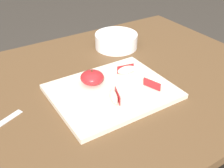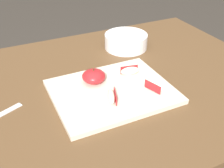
# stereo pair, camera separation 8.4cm
# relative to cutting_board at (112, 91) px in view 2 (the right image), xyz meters

# --- Properties ---
(dining_table) EXTENTS (1.18, 0.85, 0.74)m
(dining_table) POSITION_rel_cutting_board_xyz_m (0.02, 0.07, -0.12)
(dining_table) COLOR brown
(dining_table) RESTS_ON ground_plane
(cutting_board) EXTENTS (0.37, 0.29, 0.02)m
(cutting_board) POSITION_rel_cutting_board_xyz_m (0.00, 0.00, 0.00)
(cutting_board) COLOR beige
(cutting_board) RESTS_ON dining_table
(apple_half_skin_up) EXTENTS (0.08, 0.08, 0.05)m
(apple_half_skin_up) POSITION_rel_cutting_board_xyz_m (-0.03, 0.06, 0.03)
(apple_half_skin_up) COLOR #B21E23
(apple_half_skin_up) RESTS_ON cutting_board
(apple_wedge_front) EXTENTS (0.07, 0.03, 0.03)m
(apple_wedge_front) POSITION_rel_cutting_board_xyz_m (0.09, 0.06, 0.02)
(apple_wedge_front) COLOR #F4EACC
(apple_wedge_front) RESTS_ON cutting_board
(apple_wedge_near_knife) EXTENTS (0.04, 0.07, 0.03)m
(apple_wedge_near_knife) POSITION_rel_cutting_board_xyz_m (0.12, -0.06, 0.02)
(apple_wedge_near_knife) COLOR #F4EACC
(apple_wedge_near_knife) RESTS_ON cutting_board
(apple_wedge_middle) EXTENTS (0.04, 0.07, 0.03)m
(apple_wedge_middle) POSITION_rel_cutting_board_xyz_m (-0.03, -0.05, 0.02)
(apple_wedge_middle) COLOR #F4EACC
(apple_wedge_middle) RESTS_ON cutting_board
(ceramic_fruit_bowl) EXTENTS (0.17, 0.17, 0.06)m
(ceramic_fruit_bowl) POSITION_rel_cutting_board_xyz_m (0.20, 0.28, 0.02)
(ceramic_fruit_bowl) COLOR white
(ceramic_fruit_bowl) RESTS_ON dining_table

